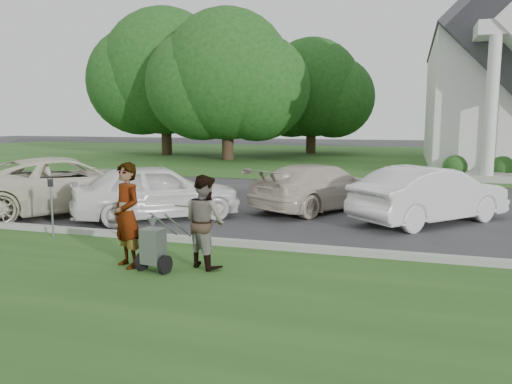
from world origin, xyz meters
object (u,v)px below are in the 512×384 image
at_px(person_left, 127,216).
at_px(car_b, 157,191).
at_px(tree_far, 165,78).
at_px(car_a, 66,184).
at_px(striping_cart, 154,247).
at_px(car_c, 320,187).
at_px(person_right, 205,222).
at_px(tree_back, 311,92).
at_px(car_d, 430,195).
at_px(parking_meter_near, 51,201).
at_px(tree_left, 227,81).

bearing_deg(person_left, car_b, 141.27).
distance_m(tree_far, car_a, 24.02).
height_order(striping_cart, car_c, car_c).
bearing_deg(person_right, car_b, -23.88).
bearing_deg(car_a, tree_back, -58.95).
distance_m(car_a, car_d, 9.96).
bearing_deg(car_c, tree_back, -46.84).
xyz_separation_m(striping_cart, car_b, (-2.20, 4.22, 0.30)).
bearing_deg(parking_meter_near, car_a, 122.84).
bearing_deg(person_right, tree_left, -42.88).
xyz_separation_m(striping_cart, person_right, (0.72, 0.54, 0.38)).
bearing_deg(car_b, car_d, -114.82).
bearing_deg(person_right, parking_meter_near, 13.41).
distance_m(person_left, parking_meter_near, 3.12).
relative_size(person_left, car_b, 0.43).
bearing_deg(car_c, tree_far, -20.90).
height_order(car_c, car_d, car_d).
relative_size(tree_back, person_right, 5.85).
relative_size(person_left, car_c, 0.40).
distance_m(striping_cart, person_right, 0.97).
xyz_separation_m(parking_meter_near, car_a, (-1.85, 2.87, -0.06)).
bearing_deg(car_a, car_b, -149.39).
bearing_deg(tree_back, person_right, -82.48).
height_order(tree_far, car_d, tree_far).
height_order(tree_far, car_a, tree_far).
distance_m(tree_left, parking_meter_near, 22.69).
distance_m(tree_far, car_b, 25.41).
bearing_deg(striping_cart, car_c, 84.95).
xyz_separation_m(person_left, car_d, (5.24, 5.73, -0.21)).
bearing_deg(person_left, tree_far, 145.53).
distance_m(parking_meter_near, car_a, 3.42).
xyz_separation_m(car_b, car_d, (6.85, 1.65, -0.02)).
bearing_deg(parking_meter_near, car_c, 46.81).
distance_m(tree_back, car_c, 25.43).
bearing_deg(car_c, car_d, -167.49).
bearing_deg(car_c, person_right, 113.24).
bearing_deg(striping_cart, person_left, 175.27).
bearing_deg(person_right, tree_far, -33.80).
bearing_deg(tree_back, car_d, -72.62).
bearing_deg(person_right, person_left, 44.81).
height_order(striping_cart, person_left, person_left).
xyz_separation_m(parking_meter_near, car_c, (5.00, 5.33, -0.18)).
bearing_deg(tree_far, car_b, -63.37).
distance_m(car_c, car_d, 3.18).
bearing_deg(person_left, car_a, 166.64).
distance_m(tree_left, car_c, 19.40).
relative_size(car_b, car_c, 0.94).
xyz_separation_m(tree_far, striping_cart, (13.37, -26.49, -5.25)).
distance_m(person_left, car_a, 6.32).
xyz_separation_m(person_left, person_right, (1.30, 0.40, -0.10)).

